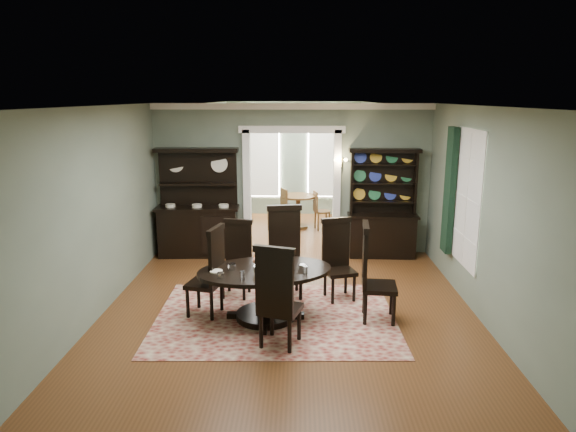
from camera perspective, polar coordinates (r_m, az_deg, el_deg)
name	(u,v)px	position (r m, az deg, el deg)	size (l,w,h in m)	color
room	(289,207)	(7.38, 0.10, 1.00)	(5.51, 6.01, 3.01)	brown
parlor	(293,163)	(12.80, 0.60, 5.92)	(3.51, 3.50, 3.01)	brown
doorway_trim	(292,174)	(10.28, 0.43, 4.70)	(2.08, 0.25, 2.57)	white
right_window	(459,195)	(8.62, 18.43, 2.26)	(0.15, 1.47, 2.12)	white
wall_sconce	(340,161)	(10.12, 5.84, 6.05)	(0.27, 0.21, 0.21)	gold
rug	(276,317)	(7.60, -1.39, -11.13)	(3.44, 2.57, 0.01)	maroon
dining_table	(265,284)	(7.35, -2.54, -7.61)	(2.14, 2.14, 0.75)	black
centerpiece	(263,264)	(7.27, -2.77, -5.39)	(1.39, 0.89, 0.23)	silver
chair_far_left	(237,256)	(8.26, -5.64, -4.41)	(0.51, 0.49, 1.23)	black
chair_far_mid	(285,248)	(8.20, -0.31, -3.62)	(0.61, 0.59, 1.45)	black
chair_far_right	(338,256)	(8.14, 5.53, -4.48)	(0.58, 0.56, 1.28)	black
chair_end_left	(211,269)	(7.49, -8.55, -5.90)	(0.57, 0.59, 1.34)	black
chair_end_right	(371,270)	(7.34, 9.25, -5.99)	(0.54, 0.56, 1.41)	black
chair_near	(277,295)	(6.44, -1.23, -8.77)	(0.63, 0.62, 1.38)	black
sideboard	(198,219)	(10.39, -9.94, -0.28)	(1.66, 0.65, 2.15)	black
welsh_dresser	(382,218)	(10.34, 10.44, -0.21)	(1.39, 0.55, 2.15)	black
parlor_table	(298,207)	(12.41, 1.13, 1.04)	(0.87, 0.87, 0.80)	#503416
parlor_chair_left	(279,208)	(12.15, -0.97, 0.84)	(0.48, 0.47, 1.00)	#503416
parlor_chair_right	(320,209)	(12.27, 3.55, 0.75)	(0.42, 0.41, 0.93)	#503416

